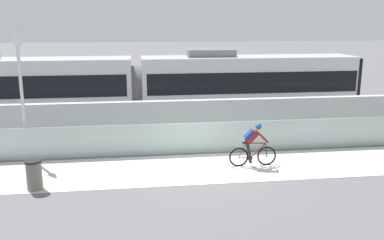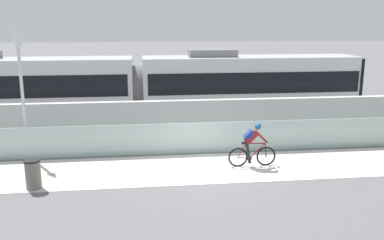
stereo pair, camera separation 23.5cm
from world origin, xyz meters
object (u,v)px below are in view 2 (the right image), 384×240
at_px(tram, 138,89).
at_px(trash_bin, 33,174).
at_px(cyclist_on_bike, 252,145).
at_px(lamp_post_antenna, 20,73).

xyz_separation_m(tram, trash_bin, (-3.28, -8.10, -1.41)).
bearing_deg(cyclist_on_bike, lamp_post_antenna, 165.69).
bearing_deg(trash_bin, cyclist_on_bike, 9.56).
bearing_deg(tram, cyclist_on_bike, -58.96).
bearing_deg(trash_bin, lamp_post_antenna, 106.87).
bearing_deg(tram, lamp_post_antenna, -132.55).
bearing_deg(tram, trash_bin, -112.06).
distance_m(tram, lamp_post_antenna, 6.53).
relative_size(cyclist_on_bike, trash_bin, 1.84).
xyz_separation_m(cyclist_on_bike, lamp_post_antenna, (-8.44, 2.15, 2.49)).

